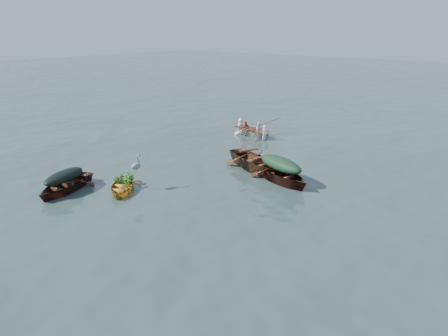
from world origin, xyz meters
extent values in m
plane|color=#334742|center=(0.00, 0.00, 0.00)|extent=(140.00, 140.00, 0.00)
imported|color=gold|center=(-2.29, -1.78, 0.00)|extent=(2.56, 2.73, 0.67)
imported|color=#41230F|center=(-3.83, -3.13, 0.00)|extent=(2.37, 3.68, 0.85)
imported|color=#451910|center=(1.56, 2.74, 0.00)|extent=(4.41, 2.60, 0.97)
imported|color=#583316|center=(0.07, 3.25, 0.00)|extent=(5.16, 3.30, 1.19)
imported|color=silver|center=(-3.59, 7.93, 0.00)|extent=(3.73, 1.68, 0.82)
ellipsoid|color=black|center=(-3.83, -3.13, 0.62)|extent=(1.30, 2.03, 0.40)
ellipsoid|color=#15331F|center=(1.56, 2.74, 0.75)|extent=(2.43, 1.43, 0.52)
imported|color=#2D6F1D|center=(-2.62, -1.34, 0.64)|extent=(1.12, 1.14, 0.60)
imported|color=white|center=(-3.59, 7.93, 0.79)|extent=(2.65, 1.39, 0.76)
camera|label=1|loc=(10.06, -10.78, 5.69)|focal=35.00mm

